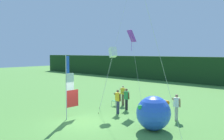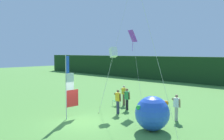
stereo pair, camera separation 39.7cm
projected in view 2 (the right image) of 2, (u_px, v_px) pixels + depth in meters
ground_plane at (84, 122)px, 15.88m from camera, size 120.00×120.00×0.00m
banner_flag at (70, 88)px, 16.56m from camera, size 0.06×1.03×4.32m
person_near_banner at (124, 95)px, 20.81m from camera, size 0.55×0.48×1.68m
person_mid_field at (127, 98)px, 19.15m from camera, size 0.55×0.48×1.67m
person_far_left at (176, 107)px, 16.06m from camera, size 0.55×0.48×1.73m
person_far_right at (118, 101)px, 17.90m from camera, size 0.55×0.48×1.76m
inflatable_balloon at (152, 113)px, 14.08m from camera, size 1.98×1.98×1.98m
folding_chair at (117, 100)px, 20.63m from camera, size 0.51×0.51×0.89m
kite_purple_diamond_0 at (133, 38)px, 20.43m from camera, size 3.08×2.25×6.33m
kite_white_box_2 at (113, 52)px, 18.75m from camera, size 1.63×0.69×4.90m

